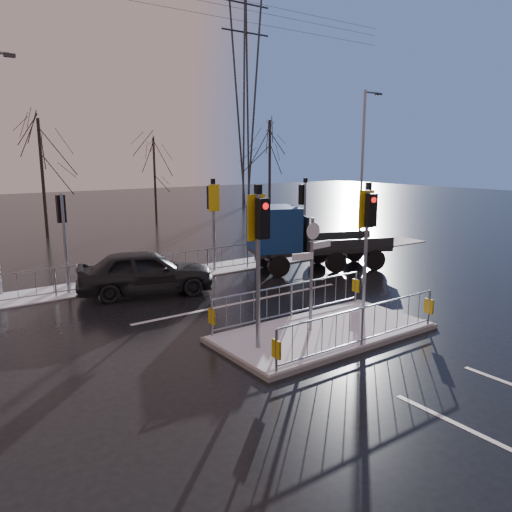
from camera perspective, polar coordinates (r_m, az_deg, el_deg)
ground at (r=13.92m, az=7.69°, el=-8.89°), size 120.00×120.00×0.00m
snow_verge at (r=20.74m, az=-8.76°, el=-2.04°), size 30.00×2.00×0.04m
lane_markings at (r=13.69m, az=8.65°, el=-9.25°), size 8.00×11.38×0.01m
traffic_island at (r=13.79m, az=7.66°, el=-7.37°), size 6.00×3.04×4.15m
far_kerb_fixtures at (r=20.22m, az=-7.46°, el=0.55°), size 18.00×0.65×3.83m
car_far_lane at (r=17.91m, az=-12.48°, el=-1.77°), size 5.03×3.22×1.59m
flatbed_truck at (r=21.00m, az=4.23°, el=2.23°), size 6.28×4.01×2.73m
tree_far_a at (r=32.22m, az=-23.38°, el=10.57°), size 3.75×3.75×7.08m
tree_far_b at (r=36.67m, az=-11.55°, el=10.26°), size 3.25×3.25×6.14m
tree_far_c at (r=38.17m, az=1.58°, el=11.97°), size 4.00×4.00×7.55m
street_lamp_right at (r=26.57m, az=12.16°, el=10.30°), size 1.25×0.18×8.00m
pylon_wires at (r=47.59m, az=-2.36°, el=18.98°), size 70.00×2.38×19.97m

